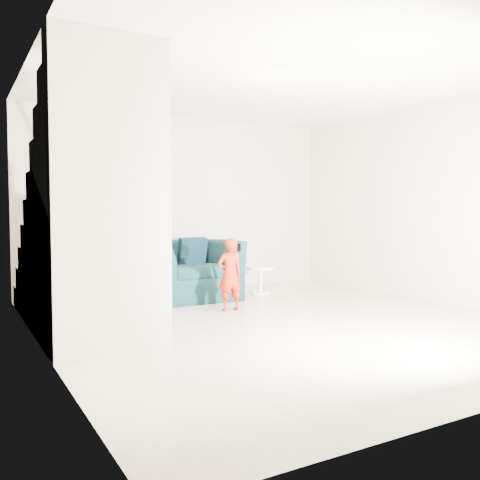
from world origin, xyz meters
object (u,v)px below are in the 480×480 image
at_px(armchair, 190,270).
at_px(toddler, 230,274).
at_px(staircase, 86,239).
at_px(side_table, 260,275).

distance_m(armchair, toddler, 1.07).
distance_m(toddler, staircase, 1.89).
bearing_deg(armchair, side_table, -5.33).
height_order(armchair, side_table, armchair).
xyz_separation_m(side_table, staircase, (-2.83, -1.23, 0.67)).
distance_m(armchair, side_table, 1.12).
relative_size(side_table, staircase, 0.11).
height_order(armchair, toddler, toddler).
bearing_deg(side_table, toddler, -137.49).
xyz_separation_m(toddler, staircase, (-1.80, -0.29, 0.50)).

